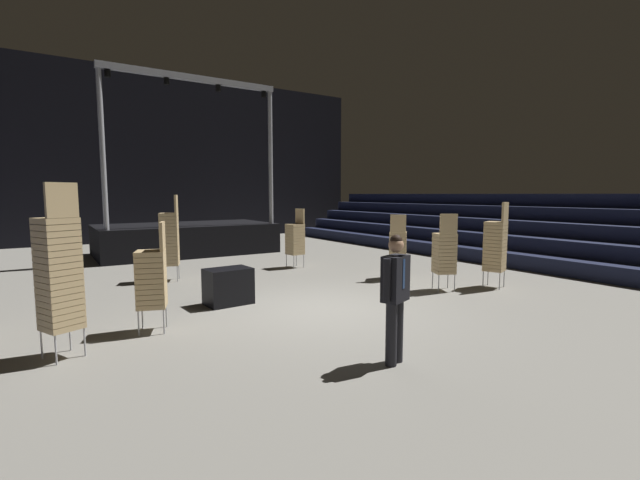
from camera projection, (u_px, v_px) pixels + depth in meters
The scene contains 13 objects.
ground_plane at pixel (325, 311), 8.47m from camera, with size 22.00×30.00×0.10m, color gray.
arena_end_wall at pixel (152, 157), 20.58m from camera, with size 22.00×0.30×8.00m, color black.
bleacher_bank_right at pixel (540, 228), 14.10m from camera, with size 3.75×24.00×2.25m.
stage_riser at pixel (186, 236), 16.38m from camera, with size 6.25×3.48×6.24m.
man_with_tie at pixel (396, 292), 5.63m from camera, with size 0.56×0.36×1.72m.
chair_stack_front_left at pixel (59, 272), 5.81m from camera, with size 0.58×0.58×2.39m.
chair_stack_front_right at pixel (295, 238), 13.16m from camera, with size 0.49×0.49×1.79m.
chair_stack_mid_left at pixel (170, 238), 11.12m from camera, with size 0.57×0.57×2.22m.
chair_stack_mid_right at pixel (444, 252), 10.01m from camera, with size 0.59×0.59×1.79m.
chair_stack_mid_centre at pixel (495, 245), 10.30m from camera, with size 0.56×0.56×2.05m.
chair_stack_rear_left at pixel (398, 246), 11.42m from camera, with size 0.62×0.62×1.71m.
chair_stack_rear_right at pixel (152, 277), 6.98m from camera, with size 0.56×0.56×1.79m.
equipment_road_case at pixel (228, 286), 8.79m from camera, with size 0.90×0.60×0.74m, color black.
Camera 1 is at (-4.56, -6.91, 2.24)m, focal length 24.24 mm.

